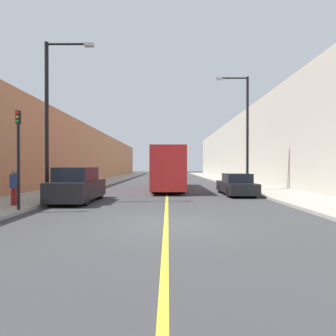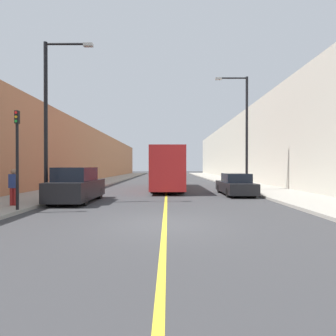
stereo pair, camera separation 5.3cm
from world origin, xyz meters
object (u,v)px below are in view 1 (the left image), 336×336
Objects in this scene: car_right_near at (236,185)px; traffic_light at (18,156)px; street_lamp_left at (51,111)px; pedestrian at (15,187)px; parked_suv_left at (78,186)px; bus at (168,168)px; street_lamp_right at (245,126)px.

traffic_light reaches higher than car_right_near.
car_right_near is at bearing 21.30° from street_lamp_left.
street_lamp_left is at bearing 57.10° from pedestrian.
traffic_light is at bearing -110.81° from parked_suv_left.
parked_suv_left is 3.15m from pedestrian.
car_right_near is at bearing -43.96° from bus.
pedestrian is (-7.31, -10.46, -0.80)m from bus.
parked_suv_left is at bearing -159.60° from car_right_near.
street_lamp_right is (1.38, 2.61, 4.52)m from car_right_near.
bus is 2.32× the size of car_right_near.
bus reaches higher than pedestrian.
bus is 1.23× the size of street_lamp_right.
street_lamp_left reaches higher than parked_suv_left.
car_right_near is (4.76, -4.59, -1.16)m from bus.
bus is 6.71m from car_right_near.
bus is 2.62× the size of traffic_light.
traffic_light reaches higher than parked_suv_left.
parked_suv_left is 13.55m from street_lamp_right.
street_lamp_right reaches higher than pedestrian.
parked_suv_left is (-5.08, -8.24, -0.95)m from bus.
traffic_light is 2.10m from pedestrian.
traffic_light is at bearing -92.16° from street_lamp_left.
pedestrian is (-12.06, -5.88, 0.36)m from car_right_near.
traffic_light is (-6.40, -11.73, 0.61)m from bus.
pedestrian reaches higher than car_right_near.
bus is 9.73m from parked_suv_left.
parked_suv_left is at bearing 28.11° from street_lamp_left.
street_lamp_right is at bearing 29.21° from parked_suv_left.
bus reaches higher than parked_suv_left.
street_lamp_left is 4.32m from pedestrian.
car_right_near is at bearing -117.87° from street_lamp_right.
street_lamp_left is 0.94× the size of street_lamp_right.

